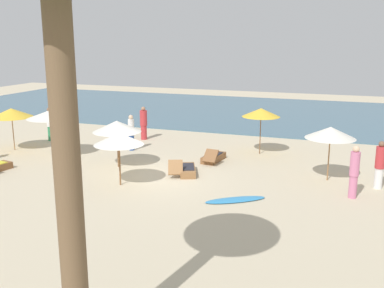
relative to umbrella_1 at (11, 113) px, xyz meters
The scene contains 16 objects.
ground_plane 8.68m from the umbrella_1, 12.93° to the right, with size 60.00×60.00×0.00m, color beige.
ocean_water 17.31m from the umbrella_1, 61.30° to the left, with size 48.00×16.00×0.06m, color #476B7F.
umbrella_1 is the anchor object (origin of this frame).
umbrella_2 2.59m from the umbrella_1, ahead, with size 2.14×2.14×2.17m.
umbrella_3 8.06m from the umbrella_1, 21.78° to the right, with size 1.84×1.84×1.98m.
umbrella_4 6.28m from the umbrella_1, ahead, with size 2.03×2.03×1.99m.
umbrella_5 11.92m from the umbrella_1, 16.36° to the left, with size 1.76×1.76×2.18m.
umbrella_6 14.71m from the umbrella_1, ahead, with size 1.90×1.90×2.10m.
lounger_0 9.51m from the umbrella_1, ahead, with size 1.18×1.79×0.68m.
lounger_2 10.00m from the umbrella_1, ahead, with size 0.78×1.76×0.66m.
person_0 5.82m from the umbrella_1, 19.50° to the left, with size 0.30×0.30×1.74m.
person_1 2.54m from the umbrella_1, 80.84° to the left, with size 0.39×0.39×1.78m.
person_2 15.74m from the umbrella_1, ahead, with size 0.40×0.40×1.84m.
person_3 6.60m from the umbrella_1, 41.05° to the left, with size 0.53×0.53×1.78m.
person_4 16.53m from the umbrella_1, ahead, with size 0.37×0.37×1.77m.
surfboard 12.49m from the umbrella_1, 14.83° to the right, with size 2.05×1.64×0.07m.
Camera 1 is at (7.17, -15.21, 5.37)m, focal length 42.06 mm.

